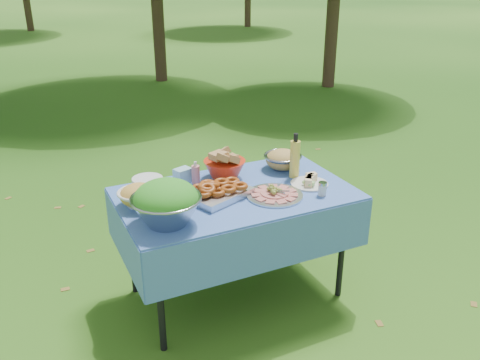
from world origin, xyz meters
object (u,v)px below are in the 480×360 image
object	(u,v)px
bread_bowl	(225,164)
oil_bottle	(295,156)
picnic_table	(236,245)
plate_stack	(148,184)
salad_bowl	(166,203)
charcuterie_platter	(275,190)
pasta_bowl_steel	(283,159)

from	to	relation	value
bread_bowl	oil_bottle	size ratio (longest dim) A/B	0.92
picnic_table	bread_bowl	world-z (taller)	bread_bowl
oil_bottle	picnic_table	bearing A→B (deg)	-172.64
picnic_table	plate_stack	xyz separation A→B (m)	(-0.49, 0.26, 0.42)
salad_bowl	oil_bottle	distance (m)	1.02
picnic_table	salad_bowl	xyz separation A→B (m)	(-0.52, -0.21, 0.51)
salad_bowl	charcuterie_platter	world-z (taller)	salad_bowl
pasta_bowl_steel	charcuterie_platter	world-z (taller)	pasta_bowl_steel
salad_bowl	plate_stack	xyz separation A→B (m)	(0.03, 0.48, -0.08)
picnic_table	pasta_bowl_steel	bearing A→B (deg)	25.69
bread_bowl	charcuterie_platter	xyz separation A→B (m)	(0.16, -0.41, -0.05)
charcuterie_platter	plate_stack	bearing A→B (deg)	148.57
plate_stack	bread_bowl	world-z (taller)	bread_bowl
pasta_bowl_steel	oil_bottle	distance (m)	0.18
salad_bowl	charcuterie_platter	distance (m)	0.72
pasta_bowl_steel	oil_bottle	size ratio (longest dim) A/B	0.85
picnic_table	charcuterie_platter	xyz separation A→B (m)	(0.19, -0.15, 0.42)
charcuterie_platter	oil_bottle	xyz separation A→B (m)	(0.27, 0.21, 0.11)
plate_stack	charcuterie_platter	distance (m)	0.80
plate_stack	oil_bottle	size ratio (longest dim) A/B	0.64
pasta_bowl_steel	salad_bowl	bearing A→B (deg)	-156.06
bread_bowl	picnic_table	bearing A→B (deg)	-97.97
picnic_table	charcuterie_platter	world-z (taller)	charcuterie_platter
bread_bowl	pasta_bowl_steel	world-z (taller)	bread_bowl
charcuterie_platter	oil_bottle	size ratio (longest dim) A/B	1.16
picnic_table	bread_bowl	size ratio (longest dim) A/B	5.21
plate_stack	oil_bottle	bearing A→B (deg)	-12.10
charcuterie_platter	oil_bottle	world-z (taller)	oil_bottle
picnic_table	plate_stack	bearing A→B (deg)	151.71
salad_bowl	plate_stack	size ratio (longest dim) A/B	2.01
pasta_bowl_steel	oil_bottle	bearing A→B (deg)	-91.45
picnic_table	salad_bowl	distance (m)	0.76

